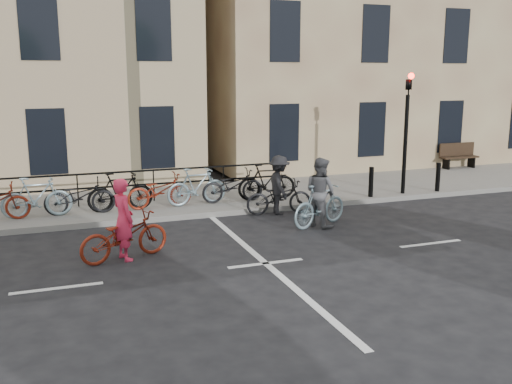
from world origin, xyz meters
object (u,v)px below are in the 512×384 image
object	(u,v)px
bench	(458,155)
cyclist_pink	(124,232)
traffic_light	(407,118)
cyclist_grey	(320,199)
cyclist_dark	(279,191)

from	to	relation	value
bench	cyclist_pink	xyz separation A→B (m)	(-13.63, -6.47, -0.08)
traffic_light	cyclist_pink	xyz separation A→B (m)	(-8.83, -3.08, -1.86)
cyclist_grey	traffic_light	bearing A→B (deg)	-82.94
cyclist_dark	cyclist_pink	bearing A→B (deg)	125.71
bench	cyclist_grey	xyz separation A→B (m)	(-8.68, -5.48, 0.03)
cyclist_pink	cyclist_grey	bearing A→B (deg)	-96.45
cyclist_dark	traffic_light	bearing A→B (deg)	-75.99
traffic_light	bench	xyz separation A→B (m)	(4.80, 3.39, -1.78)
cyclist_grey	cyclist_dark	world-z (taller)	cyclist_grey
cyclist_grey	cyclist_pink	bearing A→B (deg)	80.12
bench	cyclist_grey	world-z (taller)	cyclist_grey
traffic_light	cyclist_grey	distance (m)	4.74
cyclist_dark	bench	bearing A→B (deg)	-60.13
bench	cyclist_pink	size ratio (longest dim) A/B	0.79
bench	cyclist_dark	world-z (taller)	cyclist_dark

